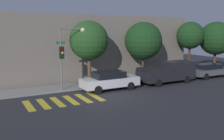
{
  "coord_description": "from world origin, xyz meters",
  "views": [
    {
      "loc": [
        -7.66,
        -15.03,
        4.68
      ],
      "look_at": [
        1.7,
        2.1,
        1.6
      ],
      "focal_mm": 40.0,
      "sensor_mm": 36.0,
      "label": 1
    }
  ],
  "objects_px": {
    "sedan_near_corner": "(110,80)",
    "traffic_light_pole": "(67,48)",
    "tree_behind_truck": "(216,38)",
    "tree_far_end": "(190,36)",
    "tree_near_corner": "(89,41)",
    "tree_midblock": "(143,41)",
    "pickup_truck": "(169,72)",
    "sedan_middle": "(209,70)"
  },
  "relations": [
    {
      "from": "sedan_near_corner",
      "to": "tree_far_end",
      "type": "distance_m",
      "value": 11.73
    },
    {
      "from": "traffic_light_pole",
      "to": "tree_midblock",
      "type": "xyz_separation_m",
      "value": [
        7.93,
        1.07,
        0.39
      ]
    },
    {
      "from": "tree_near_corner",
      "to": "sedan_near_corner",
      "type": "bearing_deg",
      "value": -72.86
    },
    {
      "from": "tree_far_end",
      "to": "tree_behind_truck",
      "type": "xyz_separation_m",
      "value": [
        4.06,
        0.0,
        -0.36
      ]
    },
    {
      "from": "tree_near_corner",
      "to": "tree_midblock",
      "type": "xyz_separation_m",
      "value": [
        5.61,
        0.0,
        -0.13
      ]
    },
    {
      "from": "pickup_truck",
      "to": "tree_midblock",
      "type": "height_order",
      "value": "tree_midblock"
    },
    {
      "from": "traffic_light_pole",
      "to": "sedan_near_corner",
      "type": "height_order",
      "value": "traffic_light_pole"
    },
    {
      "from": "pickup_truck",
      "to": "tree_behind_truck",
      "type": "relative_size",
      "value": 0.92
    },
    {
      "from": "sedan_near_corner",
      "to": "tree_behind_truck",
      "type": "distance_m",
      "value": 15.52
    },
    {
      "from": "pickup_truck",
      "to": "tree_midblock",
      "type": "bearing_deg",
      "value": 117.47
    },
    {
      "from": "pickup_truck",
      "to": "tree_behind_truck",
      "type": "distance_m",
      "value": 9.68
    },
    {
      "from": "sedan_near_corner",
      "to": "tree_near_corner",
      "type": "height_order",
      "value": "tree_near_corner"
    },
    {
      "from": "pickup_truck",
      "to": "tree_far_end",
      "type": "relative_size",
      "value": 0.94
    },
    {
      "from": "traffic_light_pole",
      "to": "pickup_truck",
      "type": "height_order",
      "value": "traffic_light_pole"
    },
    {
      "from": "sedan_near_corner",
      "to": "tree_near_corner",
      "type": "distance_m",
      "value": 3.93
    },
    {
      "from": "tree_behind_truck",
      "to": "tree_near_corner",
      "type": "bearing_deg",
      "value": 180.0
    },
    {
      "from": "sedan_near_corner",
      "to": "sedan_middle",
      "type": "height_order",
      "value": "sedan_near_corner"
    },
    {
      "from": "sedan_middle",
      "to": "tree_far_end",
      "type": "relative_size",
      "value": 0.83
    },
    {
      "from": "tree_midblock",
      "to": "tree_behind_truck",
      "type": "bearing_deg",
      "value": -0.0
    },
    {
      "from": "tree_behind_truck",
      "to": "sedan_middle",
      "type": "bearing_deg",
      "value": -146.83
    },
    {
      "from": "tree_near_corner",
      "to": "tree_far_end",
      "type": "bearing_deg",
      "value": -0.0
    },
    {
      "from": "sedan_near_corner",
      "to": "tree_near_corner",
      "type": "relative_size",
      "value": 0.84
    },
    {
      "from": "tree_near_corner",
      "to": "sedan_middle",
      "type": "bearing_deg",
      "value": -10.88
    },
    {
      "from": "traffic_light_pole",
      "to": "tree_midblock",
      "type": "bearing_deg",
      "value": 7.71
    },
    {
      "from": "tree_midblock",
      "to": "tree_far_end",
      "type": "relative_size",
      "value": 0.98
    },
    {
      "from": "pickup_truck",
      "to": "tree_midblock",
      "type": "distance_m",
      "value": 3.84
    },
    {
      "from": "tree_near_corner",
      "to": "tree_behind_truck",
      "type": "bearing_deg",
      "value": -0.0
    },
    {
      "from": "pickup_truck",
      "to": "tree_behind_truck",
      "type": "bearing_deg",
      "value": 14.69
    },
    {
      "from": "pickup_truck",
      "to": "tree_near_corner",
      "type": "height_order",
      "value": "tree_near_corner"
    },
    {
      "from": "traffic_light_pole",
      "to": "sedan_near_corner",
      "type": "bearing_deg",
      "value": -22.63
    },
    {
      "from": "sedan_near_corner",
      "to": "pickup_truck",
      "type": "height_order",
      "value": "pickup_truck"
    },
    {
      "from": "pickup_truck",
      "to": "tree_behind_truck",
      "type": "height_order",
      "value": "tree_behind_truck"
    },
    {
      "from": "traffic_light_pole",
      "to": "sedan_middle",
      "type": "relative_size",
      "value": 1.07
    },
    {
      "from": "sedan_near_corner",
      "to": "tree_behind_truck",
      "type": "height_order",
      "value": "tree_behind_truck"
    },
    {
      "from": "sedan_near_corner",
      "to": "pickup_truck",
      "type": "bearing_deg",
      "value": 0.0
    },
    {
      "from": "tree_near_corner",
      "to": "tree_midblock",
      "type": "relative_size",
      "value": 1.0
    },
    {
      "from": "tree_midblock",
      "to": "traffic_light_pole",
      "type": "bearing_deg",
      "value": -172.29
    },
    {
      "from": "sedan_middle",
      "to": "tree_midblock",
      "type": "bearing_deg",
      "value": 160.38
    },
    {
      "from": "sedan_near_corner",
      "to": "traffic_light_pole",
      "type": "bearing_deg",
      "value": 157.37
    },
    {
      "from": "traffic_light_pole",
      "to": "sedan_near_corner",
      "type": "xyz_separation_m",
      "value": [
        3.04,
        -1.27,
        -2.55
      ]
    },
    {
      "from": "tree_near_corner",
      "to": "tree_behind_truck",
      "type": "height_order",
      "value": "tree_behind_truck"
    },
    {
      "from": "sedan_middle",
      "to": "tree_behind_truck",
      "type": "height_order",
      "value": "tree_behind_truck"
    }
  ]
}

